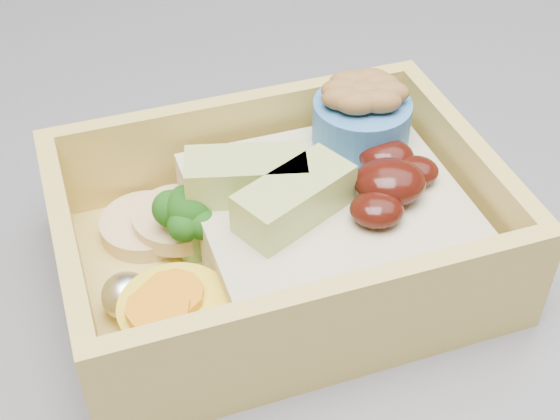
{
  "coord_description": "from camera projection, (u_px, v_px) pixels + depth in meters",
  "views": [
    {
      "loc": [
        -0.21,
        -0.47,
        1.2
      ],
      "look_at": [
        -0.21,
        -0.19,
        0.96
      ],
      "focal_mm": 50.0,
      "sensor_mm": 36.0,
      "label": 1
    }
  ],
  "objects": [
    {
      "name": "bento_box",
      "position": [
        292.0,
        224.0,
        0.38
      ],
      "size": [
        0.24,
        0.21,
        0.08
      ],
      "rotation": [
        0.0,
        0.0,
        0.35
      ],
      "color": "#D0B456",
      "rests_on": "island"
    }
  ]
}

